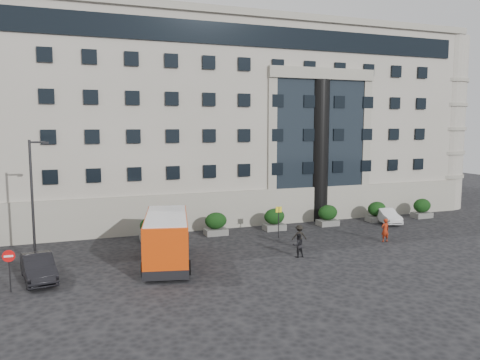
# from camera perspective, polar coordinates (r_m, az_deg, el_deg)

# --- Properties ---
(ground) EXTENTS (120.00, 120.00, 0.00)m
(ground) POSITION_cam_1_polar(r_m,az_deg,el_deg) (30.81, -0.75, -10.03)
(ground) COLOR black
(ground) RESTS_ON ground
(civic_building) EXTENTS (44.00, 24.00, 18.00)m
(civic_building) POSITION_cam_1_polar(r_m,az_deg,el_deg) (52.28, -2.60, 6.83)
(civic_building) COLOR gray
(civic_building) RESTS_ON ground
(entrance_column) EXTENTS (1.80, 1.80, 13.00)m
(entrance_column) POSITION_cam_1_polar(r_m,az_deg,el_deg) (44.00, 9.58, 3.51)
(entrance_column) COLOR black
(entrance_column) RESTS_ON ground
(hedge_a) EXTENTS (1.80, 1.26, 1.84)m
(hedge_a) POSITION_cam_1_polar(r_m,az_deg,el_deg) (36.97, -10.72, -5.83)
(hedge_a) COLOR #525250
(hedge_a) RESTS_ON ground
(hedge_b) EXTENTS (1.80, 1.26, 1.84)m
(hedge_b) POSITION_cam_1_polar(r_m,az_deg,el_deg) (38.13, -2.96, -5.33)
(hedge_b) COLOR #525250
(hedge_b) RESTS_ON ground
(hedge_c) EXTENTS (1.80, 1.26, 1.84)m
(hedge_c) POSITION_cam_1_polar(r_m,az_deg,el_deg) (39.95, 4.21, -4.79)
(hedge_c) COLOR #525250
(hedge_c) RESTS_ON ground
(hedge_d) EXTENTS (1.80, 1.26, 1.84)m
(hedge_d) POSITION_cam_1_polar(r_m,az_deg,el_deg) (42.32, 10.65, -4.24)
(hedge_d) COLOR #525250
(hedge_d) RESTS_ON ground
(hedge_e) EXTENTS (1.80, 1.26, 1.84)m
(hedge_e) POSITION_cam_1_polar(r_m,az_deg,el_deg) (45.18, 16.33, -3.70)
(hedge_e) COLOR #525250
(hedge_e) RESTS_ON ground
(hedge_f) EXTENTS (1.80, 1.26, 1.84)m
(hedge_f) POSITION_cam_1_polar(r_m,az_deg,el_deg) (48.42, 21.30, -3.21)
(hedge_f) COLOR #525250
(hedge_f) RESTS_ON ground
(street_lamp) EXTENTS (1.16, 0.18, 8.00)m
(street_lamp) POSITION_cam_1_polar(r_m,az_deg,el_deg) (31.23, -23.88, -2.17)
(street_lamp) COLOR #262628
(street_lamp) RESTS_ON ground
(bus_stop_sign) EXTENTS (0.50, 0.08, 2.52)m
(bus_stop_sign) POSITION_cam_1_polar(r_m,az_deg,el_deg) (36.92, 4.74, -4.48)
(bus_stop_sign) COLOR #262628
(bus_stop_sign) RESTS_ON ground
(no_entry_sign) EXTENTS (0.64, 0.16, 2.32)m
(no_entry_sign) POSITION_cam_1_polar(r_m,az_deg,el_deg) (27.93, -26.33, -8.99)
(no_entry_sign) COLOR #262628
(no_entry_sign) RESTS_ON ground
(minibus) EXTENTS (4.23, 8.04, 3.19)m
(minibus) POSITION_cam_1_polar(r_m,az_deg,el_deg) (30.44, -8.95, -6.90)
(minibus) COLOR #CC3A09
(minibus) RESTS_ON ground
(red_truck) EXTENTS (2.90, 4.95, 2.51)m
(red_truck) POSITION_cam_1_polar(r_m,az_deg,el_deg) (46.84, -22.54, -3.14)
(red_truck) COLOR maroon
(red_truck) RESTS_ON ground
(parked_car_b) EXTENTS (2.34, 4.77, 1.50)m
(parked_car_b) POSITION_cam_1_polar(r_m,az_deg,el_deg) (29.63, -23.37, -9.76)
(parked_car_b) COLOR black
(parked_car_b) RESTS_ON ground
(parked_car_d) EXTENTS (2.53, 4.65, 1.24)m
(parked_car_d) POSITION_cam_1_polar(r_m,az_deg,el_deg) (43.56, -22.36, -4.73)
(parked_car_d) COLOR black
(parked_car_d) RESTS_ON ground
(white_taxi) EXTENTS (2.22, 4.26, 1.34)m
(white_taxi) POSITION_cam_1_polar(r_m,az_deg,el_deg) (44.85, 17.37, -4.15)
(white_taxi) COLOR silver
(white_taxi) RESTS_ON ground
(pedestrian_a) EXTENTS (0.67, 0.46, 1.80)m
(pedestrian_a) POSITION_cam_1_polar(r_m,az_deg,el_deg) (37.59, 17.27, -5.86)
(pedestrian_a) COLOR maroon
(pedestrian_a) RESTS_ON ground
(pedestrian_b) EXTENTS (0.81, 0.64, 1.63)m
(pedestrian_b) POSITION_cam_1_polar(r_m,az_deg,el_deg) (32.08, 7.10, -7.89)
(pedestrian_b) COLOR black
(pedestrian_b) RESTS_ON ground
(pedestrian_c) EXTENTS (1.20, 0.87, 1.67)m
(pedestrian_c) POSITION_cam_1_polar(r_m,az_deg,el_deg) (34.50, 7.25, -6.82)
(pedestrian_c) COLOR black
(pedestrian_c) RESTS_ON ground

